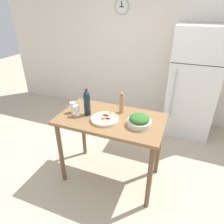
{
  "coord_description": "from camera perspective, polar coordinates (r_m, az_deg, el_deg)",
  "views": [
    {
      "loc": [
        0.76,
        -1.9,
        2.12
      ],
      "look_at": [
        0.0,
        0.04,
        1.0
      ],
      "focal_mm": 32.0,
      "sensor_mm": 36.0,
      "label": 1
    }
  ],
  "objects": [
    {
      "name": "homemade_pizza",
      "position": [
        2.3,
        -2.1,
        -2.01
      ],
      "size": [
        0.33,
        0.33,
        0.04
      ],
      "color": "beige",
      "rests_on": "prep_counter"
    },
    {
      "name": "prep_counter",
      "position": [
        2.43,
        -0.31,
        -4.44
      ],
      "size": [
        1.25,
        0.71,
        0.94
      ],
      "color": "brown",
      "rests_on": "ground_plane"
    },
    {
      "name": "wine_bottle",
      "position": [
        2.37,
        -7.15,
        2.65
      ],
      "size": [
        0.08,
        0.08,
        0.34
      ],
      "color": "#142833",
      "rests_on": "prep_counter"
    },
    {
      "name": "wine_glass_far",
      "position": [
        2.48,
        -11.13,
        1.73
      ],
      "size": [
        0.07,
        0.07,
        0.14
      ],
      "color": "silver",
      "rests_on": "prep_counter"
    },
    {
      "name": "ground_plane",
      "position": [
        2.94,
        -0.26,
        -17.62
      ],
      "size": [
        14.0,
        14.0,
        0.0
      ],
      "primitive_type": "plane",
      "color": "#BCAD93"
    },
    {
      "name": "salad_bowl",
      "position": [
        2.21,
        7.8,
        -2.48
      ],
      "size": [
        0.26,
        0.26,
        0.13
      ],
      "color": "silver",
      "rests_on": "prep_counter"
    },
    {
      "name": "wine_glass_near",
      "position": [
        2.4,
        -10.16,
        0.84
      ],
      "size": [
        0.07,
        0.07,
        0.14
      ],
      "color": "silver",
      "rests_on": "prep_counter"
    },
    {
      "name": "refrigerator",
      "position": [
        3.69,
        22.09,
        7.48
      ],
      "size": [
        0.78,
        0.7,
        1.85
      ],
      "color": "silver",
      "rests_on": "ground_plane"
    },
    {
      "name": "pepper_mill",
      "position": [
        2.42,
        2.74,
        2.55
      ],
      "size": [
        0.05,
        0.05,
        0.27
      ],
      "color": "#AD7F51",
      "rests_on": "prep_counter"
    },
    {
      "name": "wall_back",
      "position": [
        4.03,
        10.55,
        16.31
      ],
      "size": [
        6.4,
        0.08,
        2.6
      ],
      "color": "silver",
      "rests_on": "ground_plane"
    }
  ]
}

